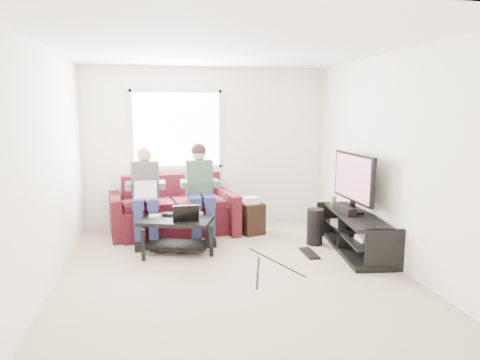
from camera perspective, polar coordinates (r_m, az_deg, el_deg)
name	(u,v)px	position (r m, az deg, el deg)	size (l,w,h in m)	color
floor	(232,271)	(5.24, -1.14, -12.05)	(4.50, 4.50, 0.00)	tan
ceiling	(231,47)	(4.93, -1.24, 17.37)	(4.50, 4.50, 0.00)	white
wall_back	(208,147)	(7.14, -4.35, 4.36)	(4.50, 4.50, 0.00)	white
wall_front	(292,206)	(2.76, 7.00, -3.40)	(4.50, 4.50, 0.00)	white
wall_left	(46,168)	(4.98, -24.48, 1.46)	(4.50, 4.50, 0.00)	white
wall_right	(390,160)	(5.62, 19.33, 2.57)	(4.50, 4.50, 0.00)	white
window	(177,129)	(7.06, -8.43, 6.68)	(1.48, 0.04, 1.28)	white
sofa	(173,212)	(6.82, -8.92, -4.24)	(2.01, 1.10, 0.89)	#4E131E
person_left	(146,190)	(6.39, -12.47, -1.31)	(0.40, 0.70, 1.37)	navy
person_right	(200,184)	(6.43, -5.34, -0.52)	(0.40, 0.71, 1.41)	navy
laptop_silver	(145,194)	(6.21, -12.50, -1.77)	(0.32, 0.22, 0.24)	silver
coffee_table	(176,228)	(5.85, -8.48, -6.29)	(1.07, 0.85, 0.47)	black
laptop_black	(185,211)	(5.72, -7.29, -4.12)	(0.34, 0.24, 0.24)	black
controller_a	(155,216)	(5.93, -11.28, -4.75)	(0.14, 0.09, 0.04)	silver
controller_b	(168,215)	(5.99, -9.55, -4.56)	(0.14, 0.09, 0.04)	black
controller_c	(197,214)	(5.98, -5.70, -4.49)	(0.14, 0.09, 0.04)	gray
tv_stand	(355,235)	(6.05, 15.05, -7.07)	(0.69, 1.65, 0.53)	black
tv	(354,179)	(5.98, 14.91, 0.12)	(0.12, 1.10, 0.81)	black
soundbar	(344,209)	(6.00, 13.74, -3.77)	(0.12, 0.50, 0.10)	black
drink_cup	(333,200)	(6.50, 12.34, -2.64)	(0.08, 0.08, 0.12)	#A57547
console_white	(369,238)	(5.69, 16.87, -7.43)	(0.30, 0.22, 0.06)	silver
console_grey	(345,223)	(6.29, 13.88, -5.62)	(0.34, 0.26, 0.08)	gray
console_black	(357,230)	(5.99, 15.29, -6.48)	(0.38, 0.30, 0.07)	black
subwoofer	(315,227)	(6.24, 9.95, -6.16)	(0.23, 0.23, 0.52)	black
keyboard_floor	(309,253)	(5.89, 9.25, -9.61)	(0.15, 0.45, 0.03)	black
end_table	(252,217)	(6.68, 1.57, -4.99)	(0.33, 0.33, 0.58)	black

